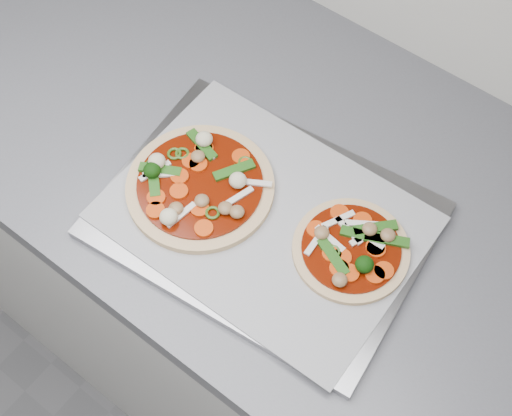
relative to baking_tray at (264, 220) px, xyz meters
The scene contains 4 objects.
baking_tray is the anchor object (origin of this frame).
parchment 0.01m from the baking_tray, ahead, with size 0.40×0.29×0.00m, color #9E9FA4.
pizza_left 0.10m from the baking_tray, 168.87° to the right, with size 0.24×0.24×0.03m.
pizza_right 0.12m from the baking_tray, 12.59° to the left, with size 0.19×0.19×0.03m.
Camera 1 is at (-0.34, 0.83, 1.73)m, focal length 50.00 mm.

